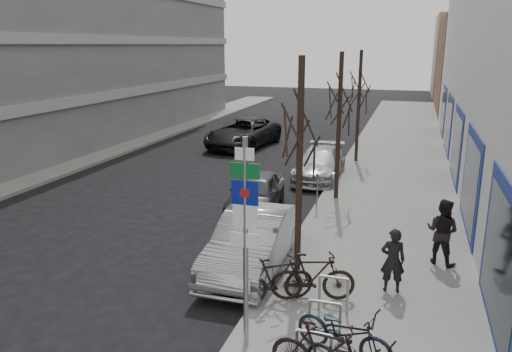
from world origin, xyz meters
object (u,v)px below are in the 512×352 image
Objects in this scene: highway_sign_pole at (245,232)px; tree_near at (301,116)px; tree_far at (360,80)px; meter_back at (340,155)px; parked_car_back at (320,164)px; meter_mid at (317,188)px; bike_mid_curb at (344,328)px; meter_front at (275,247)px; pedestrian_near at (393,260)px; pedestrian_far at (442,231)px; lane_car at (243,133)px; bike_mid_inner at (276,279)px; parked_car_mid at (256,193)px; bike_rack at (325,316)px; tree_mid at (340,92)px; bike_far_inner at (313,276)px; parked_car_front at (253,241)px.

highway_sign_pole is 0.76× the size of tree_near.
meter_back is (-0.45, -2.50, -3.19)m from tree_far.
tree_far reaches higher than parked_car_back.
meter_mid is 0.66× the size of bike_mid_curb.
meter_front is 5.50m from meter_mid.
pedestrian_near is (2.35, -0.45, -3.18)m from tree_near.
meter_back is 0.27× the size of parked_car_back.
highway_sign_pole is 3.31× the size of meter_mid.
tree_far is 13.88m from meter_front.
meter_front is at bearing -91.91° from tree_far.
tree_far is 3.09× the size of pedestrian_far.
tree_near is at bearing -84.86° from meter_mid.
lane_car is (-6.25, 10.31, -0.10)m from meter_mid.
meter_mid is 6.76m from bike_mid_inner.
parked_car_back is at bearing 70.12° from parked_car_mid.
tree_near and tree_far have the same top height.
pedestrian_near is at bearing -50.55° from parked_car_mid.
tree_far is at bearing 23.99° from bike_mid_curb.
bike_rack is at bearing 23.59° from highway_sign_pole.
meter_front is at bearing 54.49° from bike_mid_curb.
highway_sign_pole is 2.36m from bike_rack.
pedestrian_far is at bearing -81.67° from bike_mid_inner.
parked_car_back is at bearing -109.26° from tree_far.
meter_front is 0.22× the size of lane_car.
tree_mid is 3.55× the size of pedestrian_near.
tree_near reaches higher than meter_mid.
bike_mid_inner is at bearing -61.75° from lane_car.
pedestrian_near is (2.44, 1.30, 0.23)m from bike_mid_inner.
parked_car_mid is at bearing 46.23° from bike_mid_curb.
meter_mid is 2.15m from parked_car_mid.
bike_far_inner is (-0.52, 1.47, 0.07)m from bike_rack.
highway_sign_pole is at bearing -86.87° from parked_car_back.
bike_mid_curb is at bearing -81.42° from meter_back.
parked_car_mid is (-1.34, 4.46, -0.08)m from parked_car_front.
tree_mid is at bearing 90.00° from tree_near.
highway_sign_pole is at bearing 113.24° from bike_mid_curb.
tree_mid is at bearing 88.86° from highway_sign_pole.
tree_near is at bearing -65.73° from parked_car_mid.
highway_sign_pole is at bearing -91.14° from tree_mid.
bike_rack is at bearing -82.72° from tree_mid.
tree_far is at bearing -48.12° from pedestrian_far.
parked_car_mid is (-3.22, 5.95, -0.04)m from bike_far_inner.
pedestrian_near is (2.80, -10.95, 0.01)m from meter_back.
meter_front is at bearing -72.47° from parked_car_mid.
meter_front is 1.00× the size of meter_back.
tree_far is at bearing 69.49° from parked_car_back.
pedestrian_far reaches higher than meter_back.
parked_car_back is at bearing 94.37° from highway_sign_pole.
parked_car_back is at bearing -7.95° from bike_far_inner.
pedestrian_far reaches higher than parked_car_back.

